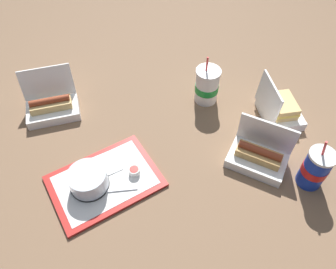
{
  "coord_description": "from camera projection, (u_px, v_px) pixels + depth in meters",
  "views": [
    {
      "loc": [
        0.31,
        0.78,
        1.0
      ],
      "look_at": [
        0.05,
        0.04,
        0.05
      ],
      "focal_mm": 35.0,
      "sensor_mm": 36.0,
      "label": 1
    }
  ],
  "objects": [
    {
      "name": "ground_plane",
      "position": [
        176.0,
        132.0,
        1.31
      ],
      "size": [
        3.2,
        3.2,
        0.0
      ],
      "primitive_type": "plane",
      "color": "brown"
    },
    {
      "name": "food_tray",
      "position": [
        105.0,
        181.0,
        1.15
      ],
      "size": [
        0.42,
        0.33,
        0.01
      ],
      "color": "red",
      "rests_on": "ground_plane"
    },
    {
      "name": "cake_container",
      "position": [
        88.0,
        180.0,
        1.11
      ],
      "size": [
        0.13,
        0.13,
        0.07
      ],
      "color": "black",
      "rests_on": "food_tray"
    },
    {
      "name": "ketchup_cup",
      "position": [
        134.0,
        171.0,
        1.16
      ],
      "size": [
        0.04,
        0.04,
        0.02
      ],
      "color": "white",
      "rests_on": "food_tray"
    },
    {
      "name": "napkin_stack",
      "position": [
        105.0,
        165.0,
        1.19
      ],
      "size": [
        0.11,
        0.11,
        0.0
      ],
      "primitive_type": "cube",
      "rotation": [
        0.0,
        0.0,
        0.16
      ],
      "color": "white",
      "rests_on": "food_tray"
    },
    {
      "name": "plastic_fork",
      "position": [
        122.0,
        189.0,
        1.12
      ],
      "size": [
        0.11,
        0.04,
        0.0
      ],
      "primitive_type": "cube",
      "rotation": [
        0.0,
        0.0,
        -0.22
      ],
      "color": "white",
      "rests_on": "food_tray"
    },
    {
      "name": "clamshell_hotdog_right",
      "position": [
        52.0,
        106.0,
        1.34
      ],
      "size": [
        0.22,
        0.19,
        0.17
      ],
      "color": "white",
      "rests_on": "ground_plane"
    },
    {
      "name": "clamshell_sandwich_left",
      "position": [
        280.0,
        109.0,
        1.32
      ],
      "size": [
        0.18,
        0.2,
        0.19
      ],
      "color": "white",
      "rests_on": "ground_plane"
    },
    {
      "name": "clamshell_hotdog_corner",
      "position": [
        258.0,
        156.0,
        1.18
      ],
      "size": [
        0.24,
        0.24,
        0.17
      ],
      "color": "white",
      "rests_on": "ground_plane"
    },
    {
      "name": "soda_cup_right",
      "position": [
        207.0,
        86.0,
        1.37
      ],
      "size": [
        0.1,
        0.1,
        0.22
      ],
      "color": "white",
      "rests_on": "ground_plane"
    },
    {
      "name": "soda_cup_back",
      "position": [
        315.0,
        169.0,
        1.1
      ],
      "size": [
        0.09,
        0.09,
        0.22
      ],
      "color": "#1938B7",
      "rests_on": "ground_plane"
    }
  ]
}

